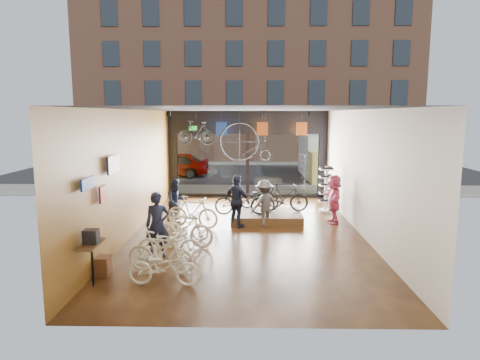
{
  "coord_description": "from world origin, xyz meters",
  "views": [
    {
      "loc": [
        0.05,
        -12.92,
        3.67
      ],
      "look_at": [
        -0.24,
        1.4,
        1.45
      ],
      "focal_mm": 32.0,
      "sensor_mm": 36.0,
      "label": 1
    }
  ],
  "objects_px": {
    "floor_bike_3": "(183,229)",
    "customer_2": "(237,201)",
    "box_truck": "(324,158)",
    "customer_0": "(158,225)",
    "floor_bike_2": "(170,243)",
    "floor_bike_1": "(160,253)",
    "floor_bike_4": "(184,226)",
    "display_bike_mid": "(284,197)",
    "display_bike_right": "(261,197)",
    "display_platform": "(266,216)",
    "customer_5": "(334,199)",
    "display_bike_left": "(242,201)",
    "customer_3": "(264,204)",
    "floor_bike_0": "(164,267)",
    "sunglasses_rack": "(326,189)",
    "floor_bike_5": "(192,212)",
    "street_car": "(173,165)",
    "hung_bike": "(196,133)",
    "penny_farthing": "(248,143)",
    "customer_1": "(176,202)"
  },
  "relations": [
    {
      "from": "floor_bike_0",
      "to": "floor_bike_3",
      "type": "relative_size",
      "value": 0.92
    },
    {
      "from": "street_car",
      "to": "customer_0",
      "type": "distance_m",
      "value": 14.46
    },
    {
      "from": "box_truck",
      "to": "sunglasses_rack",
      "type": "height_order",
      "value": "box_truck"
    },
    {
      "from": "display_bike_right",
      "to": "customer_1",
      "type": "distance_m",
      "value": 3.14
    },
    {
      "from": "floor_bike_2",
      "to": "penny_farthing",
      "type": "height_order",
      "value": "penny_farthing"
    },
    {
      "from": "box_truck",
      "to": "customer_0",
      "type": "xyz_separation_m",
      "value": [
        -6.53,
        -13.31,
        -0.39
      ]
    },
    {
      "from": "box_truck",
      "to": "floor_bike_0",
      "type": "distance_m",
      "value": 16.34
    },
    {
      "from": "display_bike_mid",
      "to": "penny_farthing",
      "type": "height_order",
      "value": "penny_farthing"
    },
    {
      "from": "floor_bike_4",
      "to": "floor_bike_5",
      "type": "height_order",
      "value": "floor_bike_5"
    },
    {
      "from": "floor_bike_3",
      "to": "customer_2",
      "type": "distance_m",
      "value": 2.58
    },
    {
      "from": "display_platform",
      "to": "sunglasses_rack",
      "type": "bearing_deg",
      "value": 31.16
    },
    {
      "from": "display_bike_left",
      "to": "customer_3",
      "type": "xyz_separation_m",
      "value": [
        0.75,
        -0.39,
        -0.01
      ]
    },
    {
      "from": "box_truck",
      "to": "customer_3",
      "type": "distance_m",
      "value": 10.88
    },
    {
      "from": "floor_bike_2",
      "to": "floor_bike_1",
      "type": "bearing_deg",
      "value": 179.63
    },
    {
      "from": "customer_0",
      "to": "floor_bike_2",
      "type": "bearing_deg",
      "value": -47.62
    },
    {
      "from": "customer_5",
      "to": "customer_3",
      "type": "bearing_deg",
      "value": -77.15
    },
    {
      "from": "floor_bike_1",
      "to": "sunglasses_rack",
      "type": "relative_size",
      "value": 0.95
    },
    {
      "from": "floor_bike_1",
      "to": "floor_bike_3",
      "type": "relative_size",
      "value": 0.96
    },
    {
      "from": "floor_bike_0",
      "to": "sunglasses_rack",
      "type": "distance_m",
      "value": 8.53
    },
    {
      "from": "display_platform",
      "to": "hung_bike",
      "type": "distance_m",
      "value": 4.71
    },
    {
      "from": "customer_2",
      "to": "customer_3",
      "type": "distance_m",
      "value": 0.9
    },
    {
      "from": "floor_bike_2",
      "to": "display_platform",
      "type": "bearing_deg",
      "value": -30.42
    },
    {
      "from": "display_platform",
      "to": "floor_bike_0",
      "type": "bearing_deg",
      "value": -113.08
    },
    {
      "from": "display_bike_right",
      "to": "customer_3",
      "type": "bearing_deg",
      "value": 178.16
    },
    {
      "from": "box_truck",
      "to": "floor_bike_4",
      "type": "height_order",
      "value": "box_truck"
    },
    {
      "from": "street_car",
      "to": "display_bike_mid",
      "type": "height_order",
      "value": "street_car"
    },
    {
      "from": "box_truck",
      "to": "floor_bike_1",
      "type": "xyz_separation_m",
      "value": [
        -6.23,
        -14.46,
        -0.74
      ]
    },
    {
      "from": "box_truck",
      "to": "display_platform",
      "type": "relative_size",
      "value": 2.62
    },
    {
      "from": "customer_0",
      "to": "customer_2",
      "type": "xyz_separation_m",
      "value": [
        1.97,
        2.93,
        0.02
      ]
    },
    {
      "from": "hung_bike",
      "to": "display_bike_mid",
      "type": "bearing_deg",
      "value": -111.83
    },
    {
      "from": "floor_bike_2",
      "to": "customer_5",
      "type": "xyz_separation_m",
      "value": [
        4.87,
        3.82,
        0.4
      ]
    },
    {
      "from": "sunglasses_rack",
      "to": "display_bike_mid",
      "type": "bearing_deg",
      "value": -152.73
    },
    {
      "from": "floor_bike_3",
      "to": "customer_0",
      "type": "bearing_deg",
      "value": 156.04
    },
    {
      "from": "customer_3",
      "to": "display_platform",
      "type": "bearing_deg",
      "value": -133.25
    },
    {
      "from": "customer_0",
      "to": "hung_bike",
      "type": "relative_size",
      "value": 1.08
    },
    {
      "from": "box_truck",
      "to": "display_bike_right",
      "type": "xyz_separation_m",
      "value": [
        -3.74,
        -8.76,
        -0.53
      ]
    },
    {
      "from": "display_bike_right",
      "to": "customer_2",
      "type": "distance_m",
      "value": 1.82
    },
    {
      "from": "floor_bike_4",
      "to": "display_platform",
      "type": "bearing_deg",
      "value": -35.44
    },
    {
      "from": "floor_bike_5",
      "to": "display_bike_left",
      "type": "bearing_deg",
      "value": -54.31
    },
    {
      "from": "floor_bike_3",
      "to": "customer_5",
      "type": "bearing_deg",
      "value": -51.15
    },
    {
      "from": "floor_bike_4",
      "to": "display_bike_mid",
      "type": "bearing_deg",
      "value": -40.03
    },
    {
      "from": "street_car",
      "to": "floor_bike_0",
      "type": "relative_size",
      "value": 2.67
    },
    {
      "from": "customer_1",
      "to": "floor_bike_5",
      "type": "bearing_deg",
      "value": -68.0
    },
    {
      "from": "box_truck",
      "to": "sunglasses_rack",
      "type": "relative_size",
      "value": 3.6
    },
    {
      "from": "display_bike_left",
      "to": "floor_bike_2",
      "type": "bearing_deg",
      "value": 151.75
    },
    {
      "from": "floor_bike_3",
      "to": "hung_bike",
      "type": "distance_m",
      "value": 6.18
    },
    {
      "from": "display_bike_left",
      "to": "display_bike_right",
      "type": "distance_m",
      "value": 1.28
    },
    {
      "from": "box_truck",
      "to": "customer_2",
      "type": "bearing_deg",
      "value": -113.75
    },
    {
      "from": "floor_bike_1",
      "to": "display_platform",
      "type": "bearing_deg",
      "value": -14.09
    },
    {
      "from": "floor_bike_5",
      "to": "display_bike_right",
      "type": "distance_m",
      "value": 2.83
    }
  ]
}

